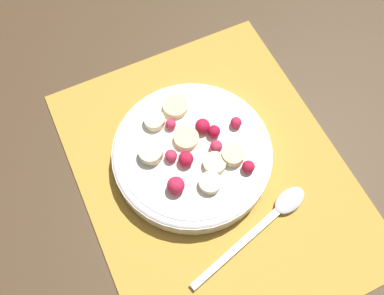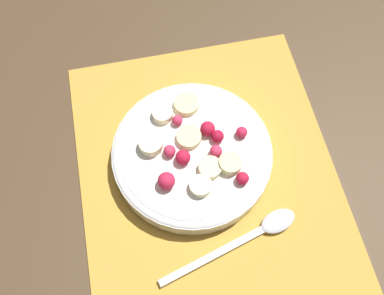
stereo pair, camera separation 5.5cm
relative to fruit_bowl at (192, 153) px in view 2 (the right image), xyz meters
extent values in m
plane|color=#4C3823|center=(-0.03, -0.02, -0.02)|extent=(3.00, 3.00, 0.00)
cube|color=gold|center=(-0.03, -0.02, -0.02)|extent=(0.43, 0.34, 0.01)
cylinder|color=white|center=(0.00, 0.00, -0.01)|extent=(0.21, 0.21, 0.03)
torus|color=white|center=(0.00, 0.00, 0.00)|extent=(0.21, 0.21, 0.01)
cylinder|color=white|center=(0.00, 0.00, 0.01)|extent=(0.19, 0.19, 0.00)
cylinder|color=beige|center=(-0.04, -0.04, 0.02)|extent=(0.04, 0.04, 0.01)
cylinder|color=#F4EAB7|center=(-0.05, 0.00, 0.02)|extent=(0.04, 0.04, 0.01)
cylinder|color=beige|center=(0.02, 0.00, 0.02)|extent=(0.04, 0.04, 0.01)
cylinder|color=#F4EAB7|center=(0.06, 0.03, 0.02)|extent=(0.04, 0.04, 0.01)
cylinder|color=beige|center=(0.07, -0.01, 0.02)|extent=(0.05, 0.05, 0.01)
cylinder|color=beige|center=(-0.03, -0.02, 0.02)|extent=(0.04, 0.04, 0.01)
cylinder|color=#F4EAB7|center=(0.02, 0.05, 0.02)|extent=(0.04, 0.04, 0.01)
sphere|color=#D12347|center=(0.01, -0.07, 0.02)|extent=(0.02, 0.02, 0.02)
sphere|color=red|center=(-0.01, 0.01, 0.02)|extent=(0.02, 0.02, 0.02)
sphere|color=red|center=(0.02, -0.03, 0.02)|extent=(0.02, 0.02, 0.02)
sphere|color=#DB3356|center=(-0.01, -0.03, 0.02)|extent=(0.02, 0.02, 0.02)
sphere|color=#B21433|center=(0.01, -0.04, 0.02)|extent=(0.02, 0.02, 0.02)
sphere|color=#DB3356|center=(0.04, 0.01, 0.02)|extent=(0.01, 0.01, 0.01)
sphere|color=red|center=(-0.05, -0.05, 0.02)|extent=(0.02, 0.02, 0.02)
sphere|color=#DB3356|center=(0.00, 0.03, 0.02)|extent=(0.02, 0.02, 0.02)
sphere|color=#D12347|center=(-0.04, 0.04, 0.02)|extent=(0.02, 0.02, 0.02)
cube|color=silver|center=(-0.13, 0.00, -0.02)|extent=(0.05, 0.14, 0.00)
ellipsoid|color=silver|center=(-0.11, -0.09, -0.01)|extent=(0.04, 0.05, 0.01)
camera|label=1|loc=(-0.21, 0.10, 0.51)|focal=40.00mm
camera|label=2|loc=(-0.23, 0.05, 0.51)|focal=40.00mm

